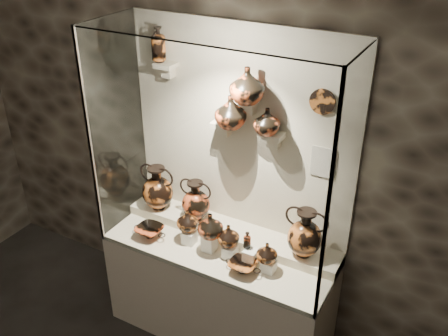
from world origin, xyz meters
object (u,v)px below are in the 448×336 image
at_px(amphora_right, 305,233).
at_px(lekythos_tall, 159,43).
at_px(jug_c, 229,235).
at_px(lekythos_small, 247,239).
at_px(ovoid_vase_c, 267,121).
at_px(kylix_left, 150,231).
at_px(ovoid_vase_a, 231,112).
at_px(amphora_left, 158,188).
at_px(jug_e, 267,252).
at_px(ovoid_vase_b, 247,85).
at_px(jug_b, 211,225).
at_px(kylix_right, 243,266).
at_px(jug_a, 188,220).
at_px(amphora_mid, 196,200).

bearing_deg(amphora_right, lekythos_tall, 158.19).
bearing_deg(jug_c, lekythos_small, -4.66).
bearing_deg(lekythos_small, ovoid_vase_c, 79.63).
relative_size(kylix_left, ovoid_vase_a, 1.16).
distance_m(amphora_left, jug_e, 1.06).
height_order(amphora_left, kylix_left, amphora_left).
bearing_deg(lekythos_tall, jug_c, -16.15).
relative_size(ovoid_vase_b, ovoid_vase_c, 1.32).
bearing_deg(jug_b, ovoid_vase_b, 40.72).
relative_size(amphora_right, jug_b, 1.87).
relative_size(jug_b, kylix_right, 0.77).
relative_size(jug_a, jug_b, 0.87).
bearing_deg(ovoid_vase_a, ovoid_vase_c, -6.45).
height_order(jug_c, ovoid_vase_c, ovoid_vase_c).
relative_size(kylix_left, ovoid_vase_c, 1.45).
bearing_deg(jug_b, amphora_left, 143.08).
bearing_deg(kylix_left, jug_e, 10.42).
bearing_deg(lekythos_small, amphora_right, 18.23).
distance_m(jug_c, ovoid_vase_b, 1.06).
xyz_separation_m(kylix_right, ovoid_vase_b, (-0.16, 0.32, 1.16)).
bearing_deg(jug_e, amphora_right, 40.99).
height_order(kylix_right, ovoid_vase_b, ovoid_vase_b).
relative_size(kylix_left, ovoid_vase_b, 1.10).
xyz_separation_m(lekythos_small, kylix_right, (0.03, -0.11, -0.14)).
height_order(jug_c, kylix_right, jug_c).
bearing_deg(kylix_left, amphora_left, 117.73).
relative_size(jug_a, jug_e, 1.11).
relative_size(amphora_left, ovoid_vase_b, 1.54).
bearing_deg(amphora_left, ovoid_vase_a, 14.10).
bearing_deg(kylix_right, ovoid_vase_a, 125.27).
distance_m(jug_e, ovoid_vase_c, 0.88).
bearing_deg(ovoid_vase_a, ovoid_vase_b, -14.02).
bearing_deg(lekythos_small, lekythos_tall, 152.66).
bearing_deg(amphora_mid, kylix_left, -143.29).
bearing_deg(kylix_left, ovoid_vase_b, 31.88).
distance_m(kylix_right, lekythos_tall, 1.63).
bearing_deg(amphora_left, jug_b, -8.30).
height_order(lekythos_small, ovoid_vase_c, ovoid_vase_c).
bearing_deg(jug_b, lekythos_tall, 134.41).
bearing_deg(lekythos_tall, ovoid_vase_b, 0.27).
xyz_separation_m(amphora_mid, lekythos_small, (0.53, -0.20, -0.04)).
xyz_separation_m(jug_b, lekythos_tall, (-0.57, 0.30, 1.15)).
distance_m(amphora_left, amphora_mid, 0.34).
xyz_separation_m(jug_c, jug_e, (0.31, -0.02, -0.02)).
bearing_deg(amphora_mid, amphora_left, 167.93).
relative_size(amphora_right, lekythos_small, 2.51).
bearing_deg(kylix_right, lekythos_tall, 151.25).
height_order(ovoid_vase_a, ovoid_vase_c, ovoid_vase_a).
relative_size(jug_a, ovoid_vase_c, 0.92).
height_order(ovoid_vase_b, ovoid_vase_c, ovoid_vase_b).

